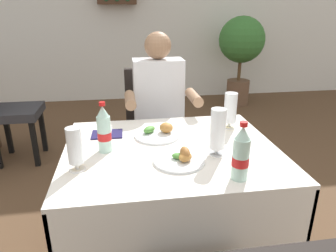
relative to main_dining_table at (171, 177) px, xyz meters
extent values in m
cube|color=white|center=(0.00, 0.00, 0.16)|extent=(1.08, 0.90, 0.02)
cube|color=white|center=(0.00, -0.44, -0.01)|extent=(1.08, 0.02, 0.32)
cube|color=white|center=(0.00, 0.44, -0.01)|extent=(1.08, 0.02, 0.32)
cube|color=white|center=(-0.53, 0.00, -0.01)|extent=(0.02, 0.90, 0.32)
cube|color=white|center=(0.53, 0.00, -0.01)|extent=(0.02, 0.90, 0.32)
cube|color=#472D1E|center=(0.48, -0.39, -0.21)|extent=(0.07, 0.07, 0.72)
cube|color=#472D1E|center=(-0.48, 0.39, -0.21)|extent=(0.07, 0.07, 0.72)
cube|color=#472D1E|center=(0.48, 0.39, -0.21)|extent=(0.07, 0.07, 0.72)
cube|color=black|center=(0.00, 0.75, -0.08)|extent=(0.44, 0.44, 0.08)
cube|color=black|center=(0.00, 1.00, 0.18)|extent=(0.42, 0.06, 0.44)
cube|color=black|center=(-0.17, 0.58, -0.35)|extent=(0.04, 0.04, 0.45)
cube|color=black|center=(0.17, 0.58, -0.35)|extent=(0.04, 0.04, 0.45)
cube|color=black|center=(-0.17, 0.92, -0.35)|extent=(0.04, 0.04, 0.45)
cube|color=black|center=(0.17, 0.92, -0.35)|extent=(0.04, 0.04, 0.45)
cylinder|color=#282D42|center=(-0.05, 0.55, -0.35)|extent=(0.10, 0.10, 0.45)
cylinder|color=#282D42|center=(0.11, 0.55, -0.35)|extent=(0.10, 0.10, 0.45)
cube|color=#282D42|center=(0.03, 0.71, -0.06)|extent=(0.34, 0.36, 0.12)
cube|color=silver|center=(0.03, 0.79, 0.25)|extent=(0.36, 0.20, 0.50)
sphere|color=#997051|center=(0.03, 0.79, 0.59)|extent=(0.19, 0.19, 0.19)
cylinder|color=#997051|center=(-0.18, 0.56, 0.27)|extent=(0.07, 0.26, 0.07)
cylinder|color=#997051|center=(0.25, 0.56, 0.27)|extent=(0.07, 0.26, 0.07)
cylinder|color=white|center=(0.01, -0.16, 0.18)|extent=(0.24, 0.24, 0.01)
ellipsoid|color=#B77A38|center=(0.04, -0.18, 0.20)|extent=(0.09, 0.09, 0.04)
ellipsoid|color=#99602D|center=(0.04, -0.16, 0.21)|extent=(0.05, 0.09, 0.06)
ellipsoid|color=#4C8E38|center=(0.01, -0.15, 0.20)|extent=(0.08, 0.07, 0.03)
cylinder|color=white|center=(-0.05, 0.16, 0.18)|extent=(0.25, 0.25, 0.01)
ellipsoid|color=#4C8E38|center=(-0.09, 0.19, 0.20)|extent=(0.09, 0.10, 0.03)
ellipsoid|color=#B77A38|center=(0.00, 0.18, 0.21)|extent=(0.09, 0.09, 0.06)
cylinder|color=white|center=(0.20, -0.11, 0.18)|extent=(0.07, 0.07, 0.01)
cylinder|color=white|center=(0.20, -0.11, 0.19)|extent=(0.02, 0.02, 0.03)
cylinder|color=white|center=(0.20, -0.11, 0.31)|extent=(0.07, 0.07, 0.20)
cylinder|color=black|center=(0.20, -0.11, 0.29)|extent=(0.07, 0.07, 0.16)
cylinder|color=white|center=(-0.45, -0.17, 0.18)|extent=(0.07, 0.07, 0.01)
cylinder|color=white|center=(-0.45, -0.17, 0.19)|extent=(0.02, 0.02, 0.03)
cylinder|color=white|center=(-0.45, -0.17, 0.29)|extent=(0.07, 0.07, 0.16)
cylinder|color=#C68928|center=(-0.45, -0.17, 0.27)|extent=(0.06, 0.06, 0.13)
cylinder|color=white|center=(0.39, 0.23, 0.18)|extent=(0.07, 0.07, 0.01)
cylinder|color=white|center=(0.39, 0.23, 0.19)|extent=(0.02, 0.02, 0.03)
cylinder|color=white|center=(0.39, 0.23, 0.30)|extent=(0.07, 0.07, 0.18)
cylinder|color=gold|center=(0.39, 0.23, 0.24)|extent=(0.07, 0.07, 0.07)
cylinder|color=silver|center=(0.23, -0.35, 0.26)|extent=(0.07, 0.07, 0.18)
cylinder|color=red|center=(0.23, -0.35, 0.25)|extent=(0.07, 0.07, 0.04)
cone|color=silver|center=(0.23, -0.35, 0.38)|extent=(0.06, 0.06, 0.05)
cylinder|color=red|center=(0.23, -0.35, 0.42)|extent=(0.03, 0.03, 0.02)
cylinder|color=silver|center=(-0.33, 0.01, 0.26)|extent=(0.07, 0.07, 0.18)
cylinder|color=red|center=(-0.33, 0.01, 0.25)|extent=(0.07, 0.07, 0.04)
cone|color=silver|center=(-0.33, 0.01, 0.38)|extent=(0.06, 0.06, 0.05)
cylinder|color=red|center=(-0.33, 0.01, 0.42)|extent=(0.03, 0.03, 0.02)
cube|color=#231E4C|center=(-0.33, 0.22, 0.18)|extent=(0.17, 0.13, 0.01)
cube|color=silver|center=(-0.35, 0.22, 0.18)|extent=(0.02, 0.19, 0.01)
cube|color=silver|center=(-0.31, 0.22, 0.18)|extent=(0.02, 0.19, 0.01)
cube|color=#2D2D33|center=(-1.23, 1.54, -0.08)|extent=(0.44, 0.44, 0.08)
cube|color=black|center=(-1.06, 1.37, -0.35)|extent=(0.04, 0.04, 0.45)
cube|color=black|center=(-1.06, 1.71, -0.35)|extent=(0.04, 0.04, 0.45)
cube|color=black|center=(-1.40, 1.71, -0.35)|extent=(0.04, 0.04, 0.45)
cylinder|color=brown|center=(1.55, 3.06, -0.39)|extent=(0.34, 0.34, 0.37)
cylinder|color=brown|center=(1.55, 3.06, -0.03)|extent=(0.05, 0.05, 0.33)
sphere|color=#387533|center=(1.55, 3.06, 0.40)|extent=(0.67, 0.67, 0.67)
camera|label=1|loc=(-0.23, -1.42, 0.84)|focal=33.21mm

